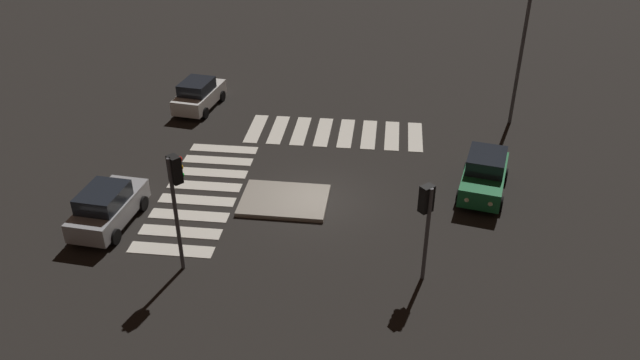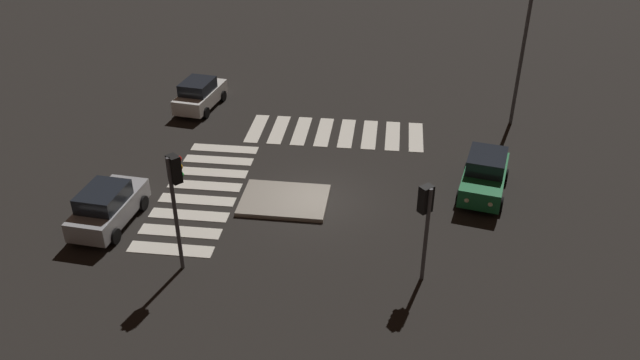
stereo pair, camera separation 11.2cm
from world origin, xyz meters
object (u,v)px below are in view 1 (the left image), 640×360
at_px(traffic_light_north, 176,186).
at_px(traffic_light_west, 426,210).
at_px(traffic_island, 284,200).
at_px(car_green, 484,174).
at_px(car_white, 199,95).
at_px(car_silver, 108,207).
at_px(street_lamp, 525,29).

xyz_separation_m(traffic_light_north, traffic_light_west, (-8.26, -0.43, -0.60)).
height_order(traffic_island, car_green, car_green).
relative_size(car_white, car_green, 0.94).
height_order(car_silver, street_lamp, street_lamp).
distance_m(car_silver, street_lamp, 20.74).
distance_m(car_white, traffic_light_north, 14.05).
xyz_separation_m(traffic_island, car_green, (-8.25, -1.82, 0.75)).
xyz_separation_m(traffic_island, traffic_light_north, (2.77, 4.60, 3.29)).
bearing_deg(traffic_light_west, traffic_island, 10.69).
height_order(car_white, car_silver, car_silver).
xyz_separation_m(car_green, traffic_light_west, (2.76, 6.00, 1.94)).
distance_m(traffic_light_west, street_lamp, 14.15).
relative_size(traffic_island, traffic_light_north, 0.81).
bearing_deg(car_green, traffic_island, -65.50).
height_order(car_white, traffic_light_west, traffic_light_west).
height_order(car_white, traffic_light_north, traffic_light_north).
relative_size(traffic_island, car_green, 0.86).
distance_m(car_green, traffic_light_west, 6.89).
bearing_deg(traffic_light_north, car_silver, 100.11).
bearing_deg(car_green, traffic_light_north, -47.72).
xyz_separation_m(car_white, car_green, (-14.35, 6.98, 0.04)).
bearing_deg(street_lamp, car_silver, 33.77).
bearing_deg(traffic_light_north, traffic_island, 9.76).
xyz_separation_m(car_white, street_lamp, (-16.47, -0.11, 4.17)).
bearing_deg(car_green, car_silver, -62.10).
height_order(car_green, car_silver, car_green).
relative_size(traffic_light_west, street_lamp, 0.51).
distance_m(traffic_light_north, traffic_light_west, 8.29).
bearing_deg(street_lamp, car_white, 0.39).
bearing_deg(car_green, traffic_light_west, -12.69).
bearing_deg(traffic_light_west, car_silver, 39.45).
relative_size(car_silver, traffic_light_north, 0.89).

